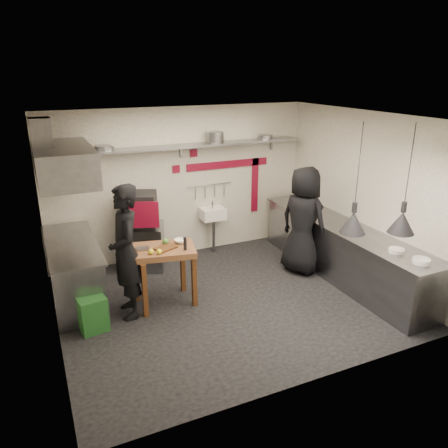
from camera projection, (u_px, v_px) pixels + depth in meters
name	position (u px, v px, depth m)	size (l,w,h in m)	color
floor	(228.00, 300.00, 6.84)	(5.00, 5.00, 0.00)	black
ceiling	(229.00, 118.00, 5.90)	(5.00, 5.00, 0.00)	silver
wall_back	(182.00, 183.00, 8.17)	(5.00, 0.04, 2.80)	beige
wall_front	(313.00, 274.00, 4.57)	(5.00, 0.04, 2.80)	beige
wall_left	(46.00, 242.00, 5.40)	(0.04, 4.20, 2.80)	beige
wall_right	(363.00, 196.00, 7.34)	(0.04, 4.20, 2.80)	beige
red_band_horiz	(228.00, 164.00, 8.43)	(1.70, 0.02, 0.14)	maroon
red_band_vert	(255.00, 185.00, 8.82)	(0.14, 0.02, 1.10)	maroon
red_tile_a	(194.00, 153.00, 8.07)	(0.14, 0.02, 0.14)	maroon
red_tile_b	(176.00, 169.00, 8.02)	(0.14, 0.02, 0.14)	maroon
back_shelf	(183.00, 146.00, 7.78)	(4.60, 0.34, 0.04)	slate
shelf_bracket_left	(72.00, 159.00, 7.20)	(0.04, 0.06, 0.24)	slate
shelf_bracket_mid	(181.00, 150.00, 7.94)	(0.04, 0.06, 0.24)	slate
shelf_bracket_right	(272.00, 143.00, 8.67)	(0.04, 0.06, 0.24)	slate
pan_far_left	(103.00, 148.00, 7.21)	(0.28, 0.28, 0.09)	slate
pan_mid_left	(107.00, 148.00, 7.24)	(0.25, 0.25, 0.07)	slate
stock_pot	(215.00, 137.00, 7.98)	(0.30, 0.30, 0.20)	slate
pan_right	(266.00, 137.00, 8.40)	(0.27, 0.27, 0.08)	slate
oven_stand	(143.00, 246.00, 7.86)	(0.73, 0.66, 0.80)	slate
combi_oven	(139.00, 209.00, 7.69)	(0.58, 0.54, 0.58)	black
oven_door	(144.00, 215.00, 7.38)	(0.51, 0.03, 0.46)	maroon
oven_glass	(142.00, 215.00, 7.38)	(0.34, 0.02, 0.34)	black
hand_sink	(213.00, 213.00, 8.44)	(0.46, 0.34, 0.22)	white
sink_tap	(212.00, 205.00, 8.38)	(0.03, 0.03, 0.14)	slate
sink_drain	(214.00, 235.00, 8.55)	(0.06, 0.06, 0.66)	slate
utensil_rail	(209.00, 185.00, 8.38)	(0.02, 0.02, 0.90)	slate
counter_right	(341.00, 251.00, 7.52)	(0.70, 3.80, 0.90)	slate
counter_right_top	(344.00, 226.00, 7.37)	(0.76, 3.90, 0.03)	slate
plate_stack	(421.00, 261.00, 5.92)	(0.24, 0.24, 0.07)	white
small_bowl_right	(396.00, 250.00, 6.28)	(0.22, 0.22, 0.05)	white
counter_left	(74.00, 272.00, 6.76)	(0.70, 1.90, 0.90)	slate
counter_left_top	(71.00, 244.00, 6.60)	(0.76, 2.00, 0.03)	slate
extractor_hood	(64.00, 164.00, 6.20)	(0.78, 1.60, 0.50)	slate
hood_duct	(41.00, 136.00, 5.97)	(0.28, 0.28, 0.50)	slate
green_bin	(92.00, 313.00, 6.00)	(0.36, 0.36, 0.50)	#1E5521
prep_table	(165.00, 276.00, 6.62)	(0.92, 0.64, 0.92)	brown
cutting_board	(165.00, 248.00, 6.42)	(0.30, 0.21, 0.03)	#502C15
pepper_mill	(185.00, 244.00, 6.35)	(0.05, 0.05, 0.20)	black
lemon_a	(151.00, 252.00, 6.23)	(0.08, 0.08, 0.08)	yellow
lemon_b	(159.00, 252.00, 6.23)	(0.08, 0.08, 0.08)	yellow
veg_ball	(166.00, 241.00, 6.56)	(0.10, 0.10, 0.10)	#427C2B
steel_tray	(143.00, 249.00, 6.39)	(0.19, 0.13, 0.03)	slate
bowl	(180.00, 241.00, 6.64)	(0.19, 0.19, 0.06)	white
heat_lamp_near	(358.00, 180.00, 5.71)	(0.35, 0.35, 1.49)	black
heat_lamp_far	(408.00, 180.00, 5.63)	(0.35, 0.35, 1.46)	black
chef_left	(126.00, 252.00, 6.15)	(0.72, 0.47, 1.96)	black
chef_right	(303.00, 221.00, 7.53)	(0.93, 0.60, 1.89)	black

